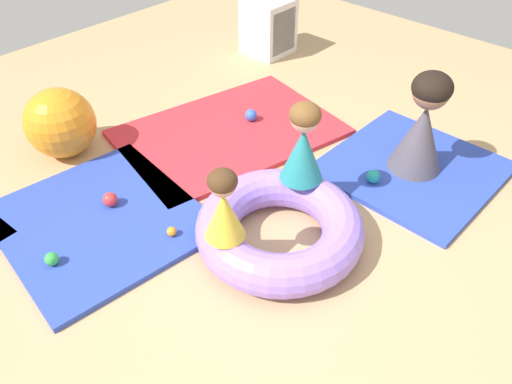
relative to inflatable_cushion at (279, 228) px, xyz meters
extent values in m
plane|color=tan|center=(-0.05, -0.01, -0.13)|extent=(8.00, 8.00, 0.00)
cube|color=#2D47B7|center=(-0.67, 1.00, -0.11)|extent=(1.33, 1.41, 0.04)
cube|color=red|center=(0.67, 1.13, -0.11)|extent=(1.95, 1.53, 0.04)
cube|color=#2D47B7|center=(1.26, -0.24, -0.11)|extent=(1.19, 1.17, 0.04)
torus|color=#9975EA|center=(0.00, 0.00, 0.00)|extent=(1.05, 1.05, 0.26)
cone|color=teal|center=(0.36, 0.13, 0.32)|extent=(0.29, 0.29, 0.37)
sphere|color=#DBAD89|center=(0.36, 0.13, 0.59)|extent=(0.18, 0.18, 0.18)
ellipsoid|color=brown|center=(0.36, 0.13, 0.60)|extent=(0.20, 0.20, 0.16)
cone|color=yellow|center=(-0.36, 0.11, 0.29)|extent=(0.25, 0.25, 0.31)
sphere|color=tan|center=(-0.36, 0.11, 0.51)|extent=(0.16, 0.16, 0.16)
ellipsoid|color=#472D19|center=(-0.36, 0.11, 0.53)|extent=(0.17, 0.17, 0.13)
cone|color=#4C4751|center=(1.26, -0.24, 0.17)|extent=(0.55, 0.55, 0.51)
sphere|color=#936647|center=(1.26, -0.24, 0.54)|extent=(0.26, 0.26, 0.26)
ellipsoid|color=black|center=(1.26, -0.24, 0.57)|extent=(0.28, 0.28, 0.22)
sphere|color=red|center=(-0.54, 1.05, -0.04)|extent=(0.10, 0.10, 0.10)
sphere|color=orange|center=(-0.45, 0.52, -0.06)|extent=(0.06, 0.06, 0.06)
sphere|color=green|center=(-1.09, 0.85, -0.05)|extent=(0.08, 0.08, 0.08)
sphere|color=blue|center=(0.90, 1.10, -0.04)|extent=(0.10, 0.10, 0.10)
sphere|color=teal|center=(0.89, -0.12, -0.04)|extent=(0.10, 0.10, 0.10)
sphere|color=orange|center=(-0.38, 1.88, 0.14)|extent=(0.54, 0.54, 0.54)
cube|color=silver|center=(2.09, 1.97, 0.15)|extent=(0.44, 0.44, 0.56)
cube|color=#2D2D33|center=(2.09, 1.85, 0.15)|extent=(0.34, 0.20, 0.44)
camera|label=1|loc=(-1.76, -1.43, 2.18)|focal=35.23mm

